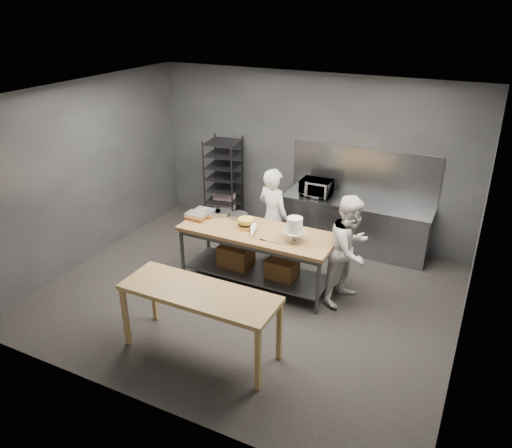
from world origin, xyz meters
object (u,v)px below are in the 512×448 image
(frosted_cake_stand, at_px, (295,227))
(microwave, at_px, (316,188))
(near_counter, at_px, (199,297))
(layer_cake, at_px, (246,223))
(chef_behind, at_px, (273,217))
(chef_right, at_px, (350,250))
(speed_rack, at_px, (224,184))
(work_table, at_px, (256,250))

(frosted_cake_stand, bearing_deg, microwave, 100.66)
(near_counter, distance_m, frosted_cake_stand, 1.85)
(near_counter, bearing_deg, layer_cake, 99.08)
(near_counter, height_order, frosted_cake_stand, frosted_cake_stand)
(chef_behind, height_order, microwave, chef_behind)
(chef_right, height_order, frosted_cake_stand, chef_right)
(speed_rack, relative_size, layer_cake, 7.00)
(speed_rack, xyz_separation_m, chef_behind, (1.49, -0.98, -0.02))
(near_counter, bearing_deg, work_table, 93.68)
(microwave, bearing_deg, chef_behind, -108.66)
(speed_rack, xyz_separation_m, layer_cake, (1.38, -1.72, 0.14))
(work_table, xyz_separation_m, speed_rack, (-1.55, 1.71, 0.28))
(chef_behind, distance_m, microwave, 1.14)
(microwave, xyz_separation_m, layer_cake, (-0.47, -1.80, -0.05))
(chef_behind, bearing_deg, chef_right, 177.32)
(chef_behind, relative_size, frosted_cake_stand, 4.51)
(frosted_cake_stand, bearing_deg, speed_rack, 140.70)
(chef_right, relative_size, layer_cake, 6.64)
(chef_behind, bearing_deg, work_table, 112.70)
(frosted_cake_stand, bearing_deg, layer_cake, 174.40)
(work_table, distance_m, layer_cake, 0.46)
(chef_right, distance_m, layer_cake, 1.61)
(frosted_cake_stand, relative_size, layer_cake, 1.48)
(chef_behind, bearing_deg, speed_rack, -14.93)
(near_counter, relative_size, microwave, 3.69)
(layer_cake, bearing_deg, work_table, 3.42)
(near_counter, relative_size, chef_behind, 1.20)
(chef_behind, xyz_separation_m, frosted_cake_stand, (0.71, -0.83, 0.31))
(chef_right, bearing_deg, chef_behind, 85.02)
(frosted_cake_stand, bearing_deg, work_table, 172.06)
(work_table, bearing_deg, chef_behind, 94.37)
(work_table, bearing_deg, chef_right, 6.66)
(work_table, xyz_separation_m, chef_behind, (-0.06, 0.73, 0.26))
(speed_rack, xyz_separation_m, microwave, (1.85, 0.08, 0.19))
(layer_cake, bearing_deg, speed_rack, 128.60)
(microwave, height_order, frosted_cake_stand, frosted_cake_stand)
(near_counter, relative_size, speed_rack, 1.14)
(speed_rack, bearing_deg, microwave, 2.48)
(near_counter, relative_size, chef_right, 1.20)
(frosted_cake_stand, xyz_separation_m, layer_cake, (-0.83, 0.08, -0.15))
(chef_behind, distance_m, frosted_cake_stand, 1.13)
(work_table, distance_m, microwave, 1.88)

